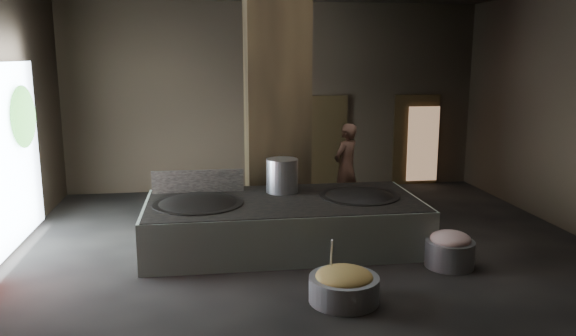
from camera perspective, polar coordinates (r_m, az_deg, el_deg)
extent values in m
cube|color=black|center=(9.81, 2.04, -8.33)|extent=(10.00, 9.00, 0.10)
cube|color=black|center=(13.77, -1.33, 7.19)|extent=(10.00, 0.10, 4.50)
cube|color=black|center=(4.94, 11.79, -0.65)|extent=(10.00, 0.10, 4.50)
cube|color=black|center=(11.11, -1.18, 6.18)|extent=(1.20, 1.20, 4.50)
cube|color=beige|center=(9.74, -0.45, -5.63)|extent=(4.70, 2.26, 0.82)
cube|color=black|center=(9.63, -0.46, -3.31)|extent=(4.59, 2.20, 0.03)
ellipsoid|color=black|center=(9.51, -9.12, -4.05)|extent=(1.48, 1.48, 0.41)
cylinder|color=black|center=(9.50, -9.13, -3.64)|extent=(1.51, 1.51, 0.05)
ellipsoid|color=black|center=(9.96, 7.23, -3.29)|extent=(1.38, 1.38, 0.39)
cylinder|color=black|center=(9.95, 7.24, -2.90)|extent=(1.41, 1.41, 0.05)
cylinder|color=#B9BBC1|center=(10.09, -0.61, -0.78)|extent=(0.57, 0.57, 0.61)
cube|color=black|center=(10.22, -9.12, -1.35)|extent=(1.63, 0.07, 0.41)
imported|color=brown|center=(12.04, 5.92, 0.15)|extent=(0.80, 0.77, 1.85)
cylinder|color=gray|center=(7.75, 5.70, -12.13)|extent=(1.16, 1.16, 0.35)
ellipsoid|color=olive|center=(7.68, 5.73, -10.93)|extent=(0.78, 0.78, 0.24)
cylinder|color=#B9BBC1|center=(7.71, 4.39, -9.21)|extent=(0.09, 0.38, 0.67)
cylinder|color=gray|center=(9.24, 16.09, -8.35)|extent=(0.98, 0.98, 0.42)
ellipsoid|color=#AC6E67|center=(9.16, 16.17, -6.93)|extent=(0.63, 0.63, 0.24)
cube|color=black|center=(14.00, 3.62, 2.50)|extent=(1.18, 0.08, 2.38)
cube|color=#8C6647|center=(14.04, 4.22, 2.31)|extent=(0.85, 0.04, 2.00)
cube|color=black|center=(14.68, 12.83, 2.65)|extent=(1.18, 0.08, 2.38)
cube|color=#8C6647|center=(14.63, 13.54, 2.39)|extent=(0.80, 0.04, 1.90)
ellipsoid|color=#194714|center=(10.90, -25.30, 4.73)|extent=(0.28, 1.10, 1.10)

